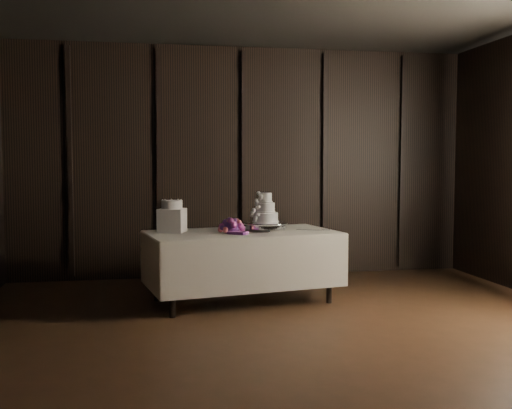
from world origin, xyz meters
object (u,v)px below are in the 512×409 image
object	(u,v)px
display_table	(242,264)
cake_stand	(266,227)
wedding_cake	(264,211)
box_pedestal	(172,220)
bouquet	(232,227)
small_cake	(172,205)

from	to	relation	value
display_table	cake_stand	bearing A→B (deg)	-1.13
wedding_cake	box_pedestal	bearing A→B (deg)	152.90
cake_stand	bouquet	xyz separation A→B (m)	(-0.39, -0.14, 0.02)
small_cake	cake_stand	bearing A→B (deg)	-2.67
bouquet	cake_stand	bearing A→B (deg)	20.23
bouquet	small_cake	distance (m)	0.68
cake_stand	small_cake	xyz separation A→B (m)	(-1.00, 0.05, 0.25)
display_table	wedding_cake	xyz separation A→B (m)	(0.24, 0.03, 0.56)
wedding_cake	box_pedestal	distance (m)	0.98
cake_stand	bouquet	size ratio (longest dim) A/B	1.19
wedding_cake	bouquet	distance (m)	0.42
small_cake	display_table	bearing A→B (deg)	-7.02
display_table	bouquet	distance (m)	0.44
bouquet	box_pedestal	xyz separation A→B (m)	(-0.61, 0.19, 0.06)
box_pedestal	wedding_cake	bearing A→B (deg)	-3.52
cake_stand	box_pedestal	distance (m)	1.01
display_table	small_cake	bearing A→B (deg)	162.33
wedding_cake	display_table	bearing A→B (deg)	163.71
box_pedestal	cake_stand	bearing A→B (deg)	-2.67
display_table	cake_stand	size ratio (longest dim) A/B	4.44
cake_stand	wedding_cake	world-z (taller)	wedding_cake
display_table	box_pedestal	world-z (taller)	box_pedestal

